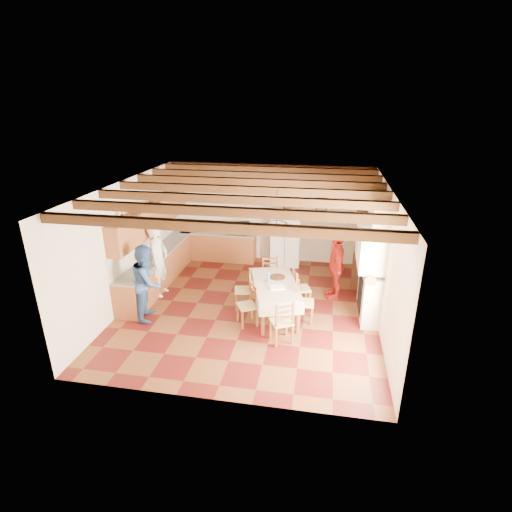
% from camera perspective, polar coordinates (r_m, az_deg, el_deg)
% --- Properties ---
extents(floor, '(6.00, 6.50, 0.02)m').
position_cam_1_polar(floor, '(9.85, -0.89, -7.43)').
color(floor, '#4F1310').
rests_on(floor, ground).
extents(ceiling, '(6.00, 6.50, 0.02)m').
position_cam_1_polar(ceiling, '(8.79, -1.00, 10.04)').
color(ceiling, white).
rests_on(ceiling, ground).
extents(wall_back, '(6.00, 0.02, 3.00)m').
position_cam_1_polar(wall_back, '(12.27, 1.98, 6.16)').
color(wall_back, beige).
rests_on(wall_back, ground).
extents(wall_front, '(6.00, 0.02, 3.00)m').
position_cam_1_polar(wall_front, '(6.36, -6.62, -9.57)').
color(wall_front, beige).
rests_on(wall_front, ground).
extents(wall_left, '(0.02, 6.50, 3.00)m').
position_cam_1_polar(wall_left, '(10.19, -17.80, 1.83)').
color(wall_left, beige).
rests_on(wall_left, ground).
extents(wall_right, '(0.02, 6.50, 3.00)m').
position_cam_1_polar(wall_right, '(9.16, 17.88, -0.41)').
color(wall_right, beige).
rests_on(wall_right, ground).
extents(ceiling_beams, '(6.00, 6.30, 0.16)m').
position_cam_1_polar(ceiling_beams, '(8.81, -1.00, 9.41)').
color(ceiling_beams, '#35200F').
rests_on(ceiling_beams, ground).
extents(lower_cabinets_left, '(0.60, 4.30, 0.86)m').
position_cam_1_polar(lower_cabinets_left, '(11.32, -13.42, -1.56)').
color(lower_cabinets_left, brown).
rests_on(lower_cabinets_left, ground).
extents(lower_cabinets_back, '(2.30, 0.60, 0.86)m').
position_cam_1_polar(lower_cabinets_back, '(12.61, -5.28, 1.41)').
color(lower_cabinets_back, brown).
rests_on(lower_cabinets_back, ground).
extents(countertop_left, '(0.62, 4.30, 0.04)m').
position_cam_1_polar(countertop_left, '(11.15, -13.61, 0.57)').
color(countertop_left, slate).
rests_on(countertop_left, lower_cabinets_left).
extents(countertop_back, '(2.34, 0.62, 0.04)m').
position_cam_1_polar(countertop_back, '(12.46, -5.35, 3.35)').
color(countertop_back, slate).
rests_on(countertop_back, lower_cabinets_back).
extents(backsplash_left, '(0.03, 4.30, 0.60)m').
position_cam_1_polar(backsplash_left, '(11.16, -15.10, 2.19)').
color(backsplash_left, silver).
rests_on(backsplash_left, ground).
extents(backsplash_back, '(2.30, 0.03, 0.60)m').
position_cam_1_polar(backsplash_back, '(12.63, -5.06, 5.13)').
color(backsplash_back, silver).
rests_on(backsplash_back, ground).
extents(upper_cabinets, '(0.35, 4.20, 0.70)m').
position_cam_1_polar(upper_cabinets, '(10.90, -14.67, 5.37)').
color(upper_cabinets, brown).
rests_on(upper_cabinets, ground).
extents(fireplace, '(0.56, 1.60, 2.80)m').
position_cam_1_polar(fireplace, '(9.34, 15.91, -0.41)').
color(fireplace, beige).
rests_on(fireplace, ground).
extents(wall_picture, '(0.34, 0.03, 0.42)m').
position_cam_1_polar(wall_picture, '(12.04, 9.36, 7.30)').
color(wall_picture, '#2F2217').
rests_on(wall_picture, ground).
extents(refrigerator, '(0.87, 0.72, 1.74)m').
position_cam_1_polar(refrigerator, '(12.12, 4.32, 2.78)').
color(refrigerator, white).
rests_on(refrigerator, floor).
extents(hutch, '(0.60, 1.21, 2.12)m').
position_cam_1_polar(hutch, '(11.22, 15.10, 1.55)').
color(hutch, '#34180E').
rests_on(hutch, floor).
extents(dining_table, '(1.43, 2.06, 0.82)m').
position_cam_1_polar(dining_table, '(9.22, 2.76, -4.40)').
color(dining_table, beige).
rests_on(dining_table, floor).
extents(chandelier, '(0.47, 0.47, 0.03)m').
position_cam_1_polar(chandelier, '(8.66, 2.94, 4.65)').
color(chandelier, black).
rests_on(chandelier, ground).
extents(chair_left_near, '(0.56, 0.56, 0.96)m').
position_cam_1_polar(chair_left_near, '(8.97, -1.29, -7.00)').
color(chair_left_near, brown).
rests_on(chair_left_near, floor).
extents(chair_left_far, '(0.48, 0.49, 0.96)m').
position_cam_1_polar(chair_left_far, '(9.66, -1.87, -4.78)').
color(chair_left_far, brown).
rests_on(chair_left_far, floor).
extents(chair_right_near, '(0.41, 0.43, 0.96)m').
position_cam_1_polar(chair_right_near, '(9.15, 7.02, -6.53)').
color(chair_right_near, brown).
rests_on(chair_right_near, floor).
extents(chair_right_far, '(0.51, 0.53, 0.96)m').
position_cam_1_polar(chair_right_far, '(9.79, 6.51, -4.53)').
color(chair_right_far, brown).
rests_on(chair_right_far, floor).
extents(chair_end_near, '(0.56, 0.55, 0.96)m').
position_cam_1_polar(chair_end_near, '(8.38, 3.67, -9.25)').
color(chair_end_near, brown).
rests_on(chair_end_near, floor).
extents(chair_end_far, '(0.49, 0.48, 0.96)m').
position_cam_1_polar(chair_end_far, '(10.33, 2.06, -2.93)').
color(chair_end_far, brown).
rests_on(chair_end_far, floor).
extents(person_man, '(0.47, 0.71, 1.91)m').
position_cam_1_polar(person_man, '(10.41, -13.78, -0.53)').
color(person_man, white).
rests_on(person_man, floor).
extents(person_woman_blue, '(0.83, 0.98, 1.77)m').
position_cam_1_polar(person_woman_blue, '(9.42, -15.27, -3.58)').
color(person_woman_blue, '#325591').
rests_on(person_woman_blue, floor).
extents(person_woman_red, '(0.57, 1.08, 1.75)m').
position_cam_1_polar(person_woman_red, '(10.19, 11.33, -1.31)').
color(person_woman_red, '#B01C16').
rests_on(person_woman_red, floor).
extents(microwave, '(0.69, 0.57, 0.33)m').
position_cam_1_polar(microwave, '(12.25, -2.22, 4.00)').
color(microwave, silver).
rests_on(microwave, countertop_back).
extents(fridge_vase, '(0.34, 0.34, 0.30)m').
position_cam_1_polar(fridge_vase, '(11.83, 4.43, 7.46)').
color(fridge_vase, '#34180E').
rests_on(fridge_vase, refrigerator).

